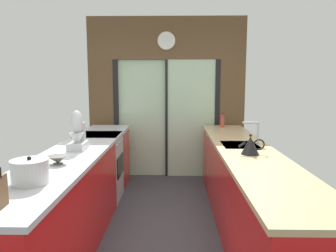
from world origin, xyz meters
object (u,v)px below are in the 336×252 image
(kettle, at_px, (250,145))
(soap_bottle, at_px, (222,121))
(mixing_bowl, at_px, (58,160))
(stand_mixer, at_px, (78,135))
(oven_range, at_px, (99,167))
(stock_pot, at_px, (30,172))

(kettle, relative_size, soap_bottle, 1.17)
(mixing_bowl, relative_size, soap_bottle, 0.84)
(stand_mixer, distance_m, kettle, 1.79)
(oven_range, distance_m, stock_pot, 2.23)
(mixing_bowl, relative_size, stock_pot, 0.71)
(mixing_bowl, distance_m, stand_mixer, 0.61)
(stand_mixer, bearing_deg, mixing_bowl, -90.00)
(stock_pot, xyz_separation_m, soap_bottle, (1.78, 2.87, 0.01))
(mixing_bowl, relative_size, kettle, 0.72)
(oven_range, relative_size, mixing_bowl, 4.86)
(oven_range, distance_m, soap_bottle, 2.01)
(oven_range, xyz_separation_m, stand_mixer, (0.02, -1.01, 0.63))
(stock_pot, bearing_deg, mixing_bowl, 90.00)
(stand_mixer, bearing_deg, kettle, -5.97)
(stand_mixer, xyz_separation_m, kettle, (1.78, -0.19, -0.07))
(stock_pot, distance_m, soap_bottle, 3.37)
(kettle, distance_m, soap_bottle, 1.90)
(stock_pot, bearing_deg, oven_range, 90.49)
(oven_range, relative_size, kettle, 3.49)
(mixing_bowl, xyz_separation_m, soap_bottle, (1.78, 2.32, 0.05))
(oven_range, distance_m, kettle, 2.23)
(stand_mixer, relative_size, stock_pot, 1.58)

